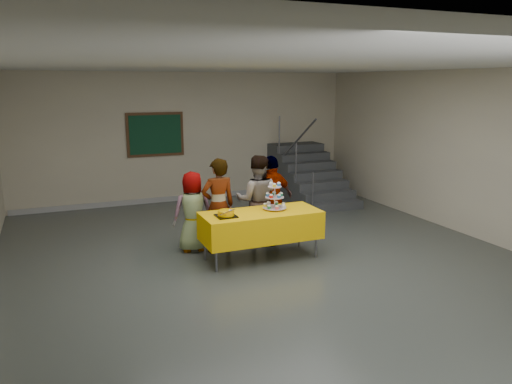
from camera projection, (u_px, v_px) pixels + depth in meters
room_shell at (277, 128)px, 7.09m from camera, size 10.00×10.04×3.02m
bake_table at (261, 225)px, 7.88m from camera, size 1.88×0.78×0.77m
cupcake_stand at (275, 199)px, 7.96m from camera, size 0.38×0.38×0.44m
bear_cake at (226, 213)px, 7.55m from camera, size 0.32×0.36×0.12m
schoolchild_a at (193, 212)px, 8.24m from camera, size 0.69×0.48×1.34m
schoolchild_b at (218, 206)px, 8.16m from camera, size 0.59×0.40×1.57m
schoolchild_c at (257, 200)px, 8.57m from camera, size 0.93×0.84×1.56m
schoolchild_d at (272, 199)px, 8.73m from camera, size 0.97×0.62×1.53m
staircase at (306, 178)px, 12.16m from camera, size 1.30×2.40×2.04m
noticeboard at (155, 134)px, 11.38m from camera, size 1.30×0.05×1.00m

